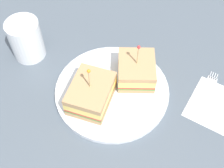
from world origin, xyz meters
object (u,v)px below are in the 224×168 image
sandwich_half_front (136,70)px  fork (209,88)px  plate (112,91)px  napkin (215,106)px  sandwich_half_back (91,94)px  drink_glass (27,41)px

sandwich_half_front → fork: (14.75, -6.71, -3.30)cm
plate → sandwich_half_front: 6.88cm
plate → fork: size_ratio=2.56×
napkin → plate: bearing=154.7°
sandwich_half_back → napkin: bearing=-17.8°
plate → napkin: bearing=-25.3°
sandwich_half_back → napkin: (24.81, -7.95, -3.57)cm
plate → fork: 21.30cm
sandwich_half_back → drink_glass: size_ratio=1.32×
sandwich_half_back → drink_glass: sandwich_half_back is taller
drink_glass → napkin: drink_glass is taller
sandwich_half_front → drink_glass: size_ratio=1.12×
sandwich_half_back → fork: 26.04cm
plate → drink_glass: drink_glass is taller
sandwich_half_back → drink_glass: (-10.70, 17.64, 0.61)cm
drink_glass → fork: drink_glass is taller
plate → napkin: 22.06cm
sandwich_half_front → napkin: size_ratio=0.92×
drink_glass → fork: 42.17cm
plate → drink_glass: bearing=133.9°
sandwich_half_front → sandwich_half_back: size_ratio=0.84×
sandwich_half_front → sandwich_half_back: (-10.83, -3.24, 0.17)cm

